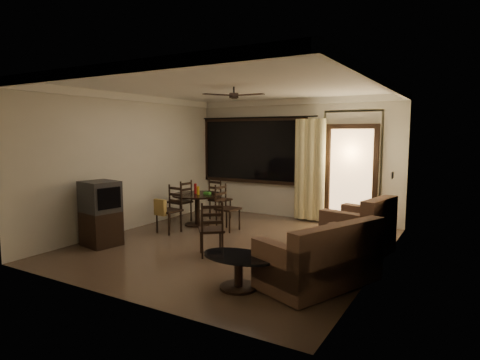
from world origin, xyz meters
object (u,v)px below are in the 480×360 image
Objects in this scene: dining_table at (197,200)px; side_chair at (212,240)px; dining_chair_east at (227,217)px; dining_chair_south at (169,218)px; dining_chair_north at (220,207)px; armchair at (361,231)px; coffee_table at (239,266)px; sofa at (322,261)px; dining_chair_west at (181,209)px; tv_cabinet at (101,213)px.

side_chair is at bearing -47.86° from dining_table.
dining_chair_east is 1.20m from dining_chair_south.
dining_chair_north is (0.08, 0.78, -0.26)m from dining_table.
side_chair is (-2.09, -1.34, -0.12)m from armchair.
dining_chair_north is 0.95× the size of coffee_table.
dining_chair_south is 3.82m from sofa.
side_chair reaches higher than sofa.
sofa is 1.10m from coffee_table.
dining_table is 1.15× the size of dining_chair_north.
dining_table reaches higher than coffee_table.
coffee_table is (2.71, -1.83, -0.01)m from dining_chair_south.
dining_chair_north is at bearing 144.91° from dining_chair_west.
sofa is at bearing 146.27° from dining_chair_north.
armchair reaches higher than coffee_table.
tv_cabinet reaches higher than dining_chair_south.
sofa is at bearing -120.48° from dining_chair_east.
side_chair is (-2.00, 0.37, -0.07)m from sofa.
dining_chair_west reaches higher than sofa.
coffee_table is (2.55, -3.46, 0.01)m from dining_chair_north.
dining_chair_east is 1.75m from side_chair.
dining_chair_south is 1.42m from tv_cabinet.
side_chair reaches higher than dining_table.
side_chair is at bearing 54.95° from dining_chair_west.
dining_table is at bearing 90.14° from dining_chair_north.
dining_chair_east reaches higher than coffee_table.
armchair is at bearing 168.00° from dining_chair_north.
side_chair is at bearing -21.67° from dining_chair_south.
dining_chair_west is at bearing 54.91° from dining_chair_north.
dining_chair_east is at bearing 67.34° from tv_cabinet.
dining_chair_west is at bearing 138.80° from coffee_table.
dining_table is 1.21× the size of side_chair.
sofa reaches higher than coffee_table.
dining_chair_south reaches higher than dining_table.
dining_chair_east is at bearing 45.70° from dining_chair_south.
tv_cabinet is at bearing -103.59° from dining_table.
dining_chair_east is 0.52× the size of sofa.
dining_chair_north reaches higher than coffee_table.
armchair reaches higher than sofa.
dining_table reaches higher than sofa.
side_chair is (0.70, -1.61, -0.01)m from dining_chair_east.
side_chair is at bearing -150.76° from dining_chair_east.
armchair is at bearing -89.72° from dining_chair_east.
coffee_table is (-0.91, -0.62, -0.05)m from sofa.
dining_chair_north is 0.82× the size of tv_cabinet.
coffee_table is at bearing -123.01° from sofa.
sofa is (4.06, -2.14, 0.06)m from dining_chair_west.
dining_chair_east is 2.51m from tv_cabinet.
side_chair is at bearing 126.16° from dining_chair_north.
dining_chair_west is at bearing 174.96° from sofa.
dining_chair_south is 0.52× the size of sofa.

